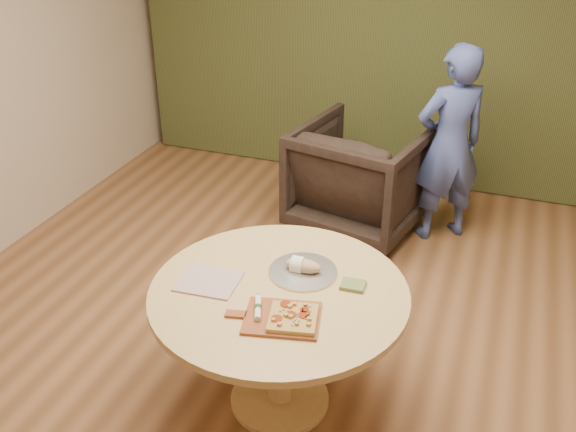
# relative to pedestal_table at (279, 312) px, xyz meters

# --- Properties ---
(room_shell) EXTENTS (5.04, 6.04, 2.84)m
(room_shell) POSITION_rel_pedestal_table_xyz_m (-0.06, 0.18, 0.79)
(room_shell) COLOR brown
(room_shell) RESTS_ON ground
(curtain) EXTENTS (4.80, 0.14, 2.78)m
(curtain) POSITION_rel_pedestal_table_xyz_m (-0.06, 3.08, 0.79)
(curtain) COLOR #333A1A
(curtain) RESTS_ON ground
(pedestal_table) EXTENTS (1.31, 1.31, 0.75)m
(pedestal_table) POSITION_rel_pedestal_table_xyz_m (0.00, 0.00, 0.00)
(pedestal_table) COLOR tan
(pedestal_table) RESTS_ON ground
(pizza_paddle) EXTENTS (0.47, 0.35, 0.01)m
(pizza_paddle) POSITION_rel_pedestal_table_xyz_m (0.09, -0.22, 0.15)
(pizza_paddle) COLOR brown
(pizza_paddle) RESTS_ON pedestal_table
(flatbread_pizza) EXTENTS (0.26, 0.26, 0.04)m
(flatbread_pizza) POSITION_rel_pedestal_table_xyz_m (0.15, -0.22, 0.17)
(flatbread_pizza) COLOR #B89348
(flatbread_pizza) RESTS_ON pizza_paddle
(cutlery_roll) EXTENTS (0.09, 0.19, 0.03)m
(cutlery_roll) POSITION_rel_pedestal_table_xyz_m (-0.03, -0.21, 0.17)
(cutlery_roll) COLOR silver
(cutlery_roll) RESTS_ON pizza_paddle
(newspaper) EXTENTS (0.32, 0.27, 0.01)m
(newspaper) POSITION_rel_pedestal_table_xyz_m (-0.36, -0.06, 0.15)
(newspaper) COLOR silver
(newspaper) RESTS_ON pedestal_table
(serving_tray) EXTENTS (0.36, 0.36, 0.02)m
(serving_tray) POSITION_rel_pedestal_table_xyz_m (0.06, 0.18, 0.15)
(serving_tray) COLOR silver
(serving_tray) RESTS_ON pedestal_table
(bread_roll) EXTENTS (0.19, 0.09, 0.09)m
(bread_roll) POSITION_rel_pedestal_table_xyz_m (0.06, 0.18, 0.18)
(bread_roll) COLOR tan
(bread_roll) RESTS_ON serving_tray
(green_packet) EXTENTS (0.12, 0.11, 0.02)m
(green_packet) POSITION_rel_pedestal_table_xyz_m (0.34, 0.15, 0.15)
(green_packet) COLOR #4C5B29
(green_packet) RESTS_ON pedestal_table
(armchair) EXTENTS (1.09, 1.05, 0.96)m
(armchair) POSITION_rel_pedestal_table_xyz_m (-0.09, 2.05, -0.13)
(armchair) COLOR black
(armchair) RESTS_ON ground
(person_standing) EXTENTS (0.67, 0.63, 1.53)m
(person_standing) POSITION_rel_pedestal_table_xyz_m (0.55, 2.15, 0.16)
(person_standing) COLOR #405197
(person_standing) RESTS_ON ground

